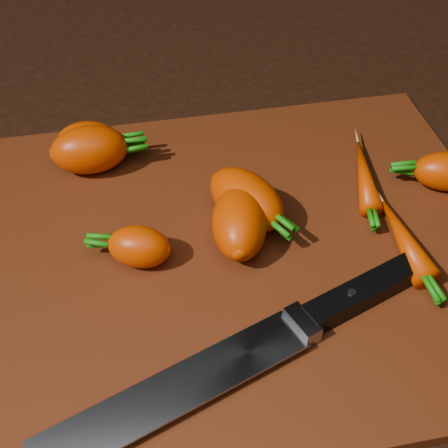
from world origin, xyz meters
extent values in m
cube|color=black|center=(0.00, 0.00, -0.01)|extent=(2.00, 2.00, 0.01)
cube|color=#60270F|center=(0.00, 0.00, 0.01)|extent=(0.50, 0.40, 0.01)
ellipsoid|color=#C33400|center=(-0.11, 0.13, 0.04)|extent=(0.07, 0.05, 0.05)
ellipsoid|color=#C33400|center=(-0.07, 0.00, 0.03)|extent=(0.06, 0.05, 0.04)
ellipsoid|color=#C33400|center=(0.02, 0.03, 0.04)|extent=(0.08, 0.09, 0.05)
ellipsoid|color=#C33400|center=(0.01, 0.00, 0.04)|extent=(0.06, 0.09, 0.05)
ellipsoid|color=#C33400|center=(-0.11, 0.15, 0.03)|extent=(0.07, 0.05, 0.04)
ellipsoid|color=#C33400|center=(0.22, 0.04, 0.03)|extent=(0.07, 0.05, 0.04)
ellipsoid|color=#C33400|center=(0.15, 0.06, 0.02)|extent=(0.04, 0.10, 0.02)
ellipsoid|color=#C33400|center=(0.15, -0.03, 0.02)|extent=(0.02, 0.09, 0.02)
cube|color=gray|center=(-0.06, -0.13, 0.02)|extent=(0.02, 0.03, 0.01)
cube|color=black|center=(0.00, -0.11, 0.02)|extent=(0.12, 0.06, 0.02)
cylinder|color=#B2B2B7|center=(-0.01, -0.12, 0.03)|extent=(0.01, 0.01, 0.00)
camera|label=1|loc=(-0.07, -0.37, 0.40)|focal=50.00mm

